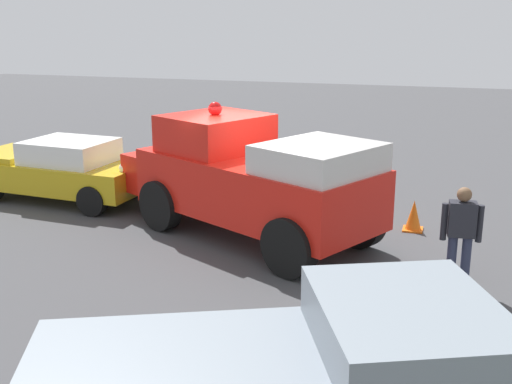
{
  "coord_description": "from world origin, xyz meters",
  "views": [
    {
      "loc": [
        3.77,
        -11.8,
        4.2
      ],
      "look_at": [
        0.22,
        -0.53,
        0.94
      ],
      "focal_mm": 44.29,
      "sensor_mm": 36.0,
      "label": 1
    }
  ],
  "objects": [
    {
      "name": "ground_plane",
      "position": [
        0.0,
        0.0,
        0.0
      ],
      "size": [
        60.0,
        60.0,
        0.0
      ],
      "primitive_type": "plane",
      "color": "#424244"
    },
    {
      "name": "vintage_fire_truck",
      "position": [
        0.01,
        -0.42,
        1.2
      ],
      "size": [
        6.29,
        4.64,
        2.59
      ],
      "color": "black",
      "rests_on": "ground"
    },
    {
      "name": "classic_hot_rod",
      "position": [
        -5.07,
        0.71,
        0.75
      ],
      "size": [
        4.48,
        2.18,
        1.46
      ],
      "color": "black",
      "rests_on": "ground"
    },
    {
      "name": "lawn_chair_near_truck",
      "position": [
        -1.37,
        3.35,
        0.59
      ],
      "size": [
        0.68,
        0.68,
        1.02
      ],
      "color": "#B7BABF",
      "rests_on": "ground"
    },
    {
      "name": "lawn_chair_by_car",
      "position": [
        -1.6,
        2.38,
        0.59
      ],
      "size": [
        0.69,
        0.69,
        1.02
      ],
      "color": "#B7BABF",
      "rests_on": "ground"
    },
    {
      "name": "spectator_seated",
      "position": [
        -1.48,
        3.28,
        0.7
      ],
      "size": [
        0.65,
        0.6,
        1.29
      ],
      "color": "#383842",
      "rests_on": "ground"
    },
    {
      "name": "spectator_standing",
      "position": [
        4.03,
        -1.84,
        0.96
      ],
      "size": [
        0.65,
        0.3,
        1.68
      ],
      "color": "#2D334C",
      "rests_on": "ground"
    },
    {
      "name": "traffic_cone",
      "position": [
        3.16,
        0.87,
        0.31
      ],
      "size": [
        0.4,
        0.4,
        0.64
      ],
      "color": "orange",
      "rests_on": "ground"
    }
  ]
}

